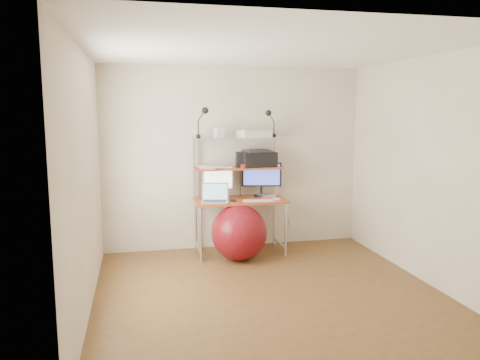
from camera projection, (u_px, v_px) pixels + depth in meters
The scene contains 20 objects.
room at pixel (270, 176), 4.75m from camera, with size 3.60×3.60×3.60m.
computer_desk at pixel (239, 182), 6.24m from camera, with size 1.20×0.60×1.57m.
wall_outlet at pixel (292, 222), 6.79m from camera, with size 0.08×0.01×0.12m, color silver.
monitor_silver at pixel (218, 180), 6.22m from camera, with size 0.42×0.15×0.47m.
monitor_black at pixel (261, 176), 6.39m from camera, with size 0.54×0.19×0.55m.
laptop at pixel (215, 198), 6.02m from camera, with size 0.39×0.34×0.30m.
keyboard at pixel (258, 201), 6.08m from camera, with size 0.39×0.11×0.01m, color silver.
mouse at pixel (276, 199), 6.16m from camera, with size 0.09×0.05×0.02m, color silver.
mac_mini at pixel (267, 195), 6.40m from camera, with size 0.19×0.19×0.04m, color silver.
phone at pixel (233, 201), 6.08m from camera, with size 0.07×0.13×0.01m, color black.
printer at pixel (257, 159), 6.36m from camera, with size 0.54×0.42×0.23m.
nas_cube at pixel (241, 160), 6.26m from camera, with size 0.13×0.13×0.20m, color black.
red_box at pixel (247, 166), 6.22m from camera, with size 0.18×0.12×0.05m, color red.
scanner at pixel (254, 133), 6.26m from camera, with size 0.46×0.35×0.11m.
box_white at pixel (219, 133), 6.13m from camera, with size 0.11×0.09×0.13m, color silver.
box_grey at pixel (218, 134), 6.17m from camera, with size 0.10×0.10×0.10m, color #2E2E30.
clip_lamp_left at pixel (204, 116), 5.99m from camera, with size 0.16×0.09×0.40m.
clip_lamp_right at pixel (270, 117), 6.23m from camera, with size 0.14×0.08×0.36m.
exercise_ball at pixel (239, 233), 5.98m from camera, with size 0.72×0.72×0.72m, color maroon.
paper_stack at pixel (210, 167), 6.19m from camera, with size 0.37×0.41×0.02m.
Camera 1 is at (-1.31, -4.52, 1.91)m, focal length 35.00 mm.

